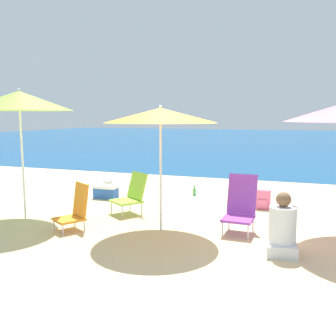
# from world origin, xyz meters

# --- Properties ---
(ground_plane) EXTENTS (60.00, 60.00, 0.00)m
(ground_plane) POSITION_xyz_m (0.00, 0.00, 0.00)
(ground_plane) COLOR #D1BA89
(sea_water) EXTENTS (60.00, 40.00, 0.01)m
(sea_water) POSITION_xyz_m (0.00, 25.14, 0.00)
(sea_water) COLOR navy
(sea_water) RESTS_ON ground
(beach_umbrella_lime) EXTENTS (1.81, 1.81, 2.29)m
(beach_umbrella_lime) POSITION_xyz_m (-2.83, -0.31, 2.08)
(beach_umbrella_lime) COLOR white
(beach_umbrella_lime) RESTS_ON ground
(beach_umbrella_orange) EXTENTS (1.76, 1.76, 1.98)m
(beach_umbrella_orange) POSITION_xyz_m (-0.29, -0.17, 1.83)
(beach_umbrella_orange) COLOR white
(beach_umbrella_orange) RESTS_ON ground
(beach_chair_orange) EXTENTS (0.59, 0.62, 0.75)m
(beach_chair_orange) POSITION_xyz_m (-1.62, -0.55, 0.34)
(beach_chair_orange) COLOR silver
(beach_chair_orange) RESTS_ON ground
(beach_chair_lime) EXTENTS (0.73, 0.75, 0.77)m
(beach_chair_lime) POSITION_xyz_m (-1.19, 0.67, 0.38)
(beach_chair_lime) COLOR silver
(beach_chair_lime) RESTS_ON ground
(beach_chair_purple) EXTENTS (0.48, 0.63, 0.90)m
(beach_chair_purple) POSITION_xyz_m (0.90, 0.22, 0.42)
(beach_chair_purple) COLOR silver
(beach_chair_purple) RESTS_ON ground
(person_seated_near) EXTENTS (0.44, 0.50, 0.84)m
(person_seated_near) POSITION_xyz_m (1.58, -0.59, 0.33)
(person_seated_near) COLOR silver
(person_seated_near) RESTS_ON ground
(backpack_pink) EXTENTS (0.27, 0.26, 0.38)m
(backpack_pink) POSITION_xyz_m (1.10, 1.87, 0.19)
(backpack_pink) COLOR pink
(backpack_pink) RESTS_ON ground
(water_bottle) EXTENTS (0.08, 0.08, 0.22)m
(water_bottle) POSITION_xyz_m (-0.51, 2.60, 0.09)
(water_bottle) COLOR #4CB266
(water_bottle) RESTS_ON ground
(cooler_box) EXTENTS (0.52, 0.28, 0.29)m
(cooler_box) POSITION_xyz_m (-2.28, 1.63, 0.15)
(cooler_box) COLOR #2859B2
(cooler_box) RESTS_ON ground
(seagull) EXTENTS (0.27, 0.11, 0.23)m
(seagull) POSITION_xyz_m (-2.83, 2.72, 0.14)
(seagull) COLOR gold
(seagull) RESTS_ON ground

